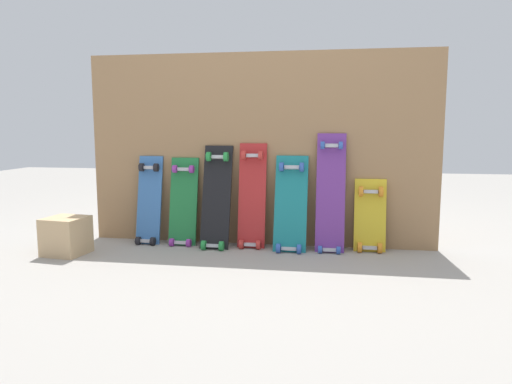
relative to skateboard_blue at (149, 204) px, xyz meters
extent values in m
plane|color=#9E9991|center=(0.82, 0.04, -0.29)|extent=(12.00, 12.00, 0.00)
cube|color=#99724C|center=(0.82, 0.11, 0.41)|extent=(2.57, 0.04, 1.40)
cube|color=#386BAD|center=(0.00, 0.01, 0.00)|extent=(0.18, 0.16, 0.72)
cube|color=#B7B7BF|center=(0.00, -0.07, -0.27)|extent=(0.08, 0.04, 0.03)
cube|color=#B7B7BF|center=(0.00, 0.04, 0.27)|extent=(0.08, 0.04, 0.03)
cylinder|color=black|center=(-0.06, -0.09, -0.26)|extent=(0.03, 0.06, 0.06)
cylinder|color=black|center=(0.06, -0.09, -0.26)|extent=(0.03, 0.06, 0.06)
cylinder|color=black|center=(-0.06, 0.02, 0.28)|extent=(0.03, 0.06, 0.06)
cylinder|color=black|center=(0.06, 0.02, 0.28)|extent=(0.03, 0.06, 0.06)
cube|color=#1E7238|center=(0.27, 0.01, -0.01)|extent=(0.21, 0.16, 0.71)
cube|color=#B7B7BF|center=(0.27, -0.07, -0.27)|extent=(0.09, 0.04, 0.03)
cube|color=#B7B7BF|center=(0.27, 0.04, 0.26)|extent=(0.09, 0.04, 0.03)
cylinder|color=purple|center=(0.20, -0.09, -0.26)|extent=(0.03, 0.06, 0.06)
cylinder|color=purple|center=(0.33, -0.09, -0.26)|extent=(0.03, 0.06, 0.06)
cylinder|color=purple|center=(0.20, 0.02, 0.27)|extent=(0.03, 0.06, 0.06)
cylinder|color=purple|center=(0.33, 0.02, 0.27)|extent=(0.03, 0.06, 0.06)
cube|color=black|center=(0.53, -0.03, 0.04)|extent=(0.21, 0.23, 0.80)
cube|color=#B7B7BF|center=(0.53, -0.14, -0.26)|extent=(0.09, 0.04, 0.03)
cube|color=#B7B7BF|center=(0.53, 0.03, 0.36)|extent=(0.09, 0.04, 0.03)
cylinder|color=#268C3F|center=(0.46, -0.15, -0.26)|extent=(0.03, 0.07, 0.07)
cylinder|color=#268C3F|center=(0.59, -0.15, -0.26)|extent=(0.03, 0.07, 0.07)
cylinder|color=#268C3F|center=(0.46, 0.02, 0.36)|extent=(0.03, 0.07, 0.07)
cylinder|color=#268C3F|center=(0.59, 0.02, 0.36)|extent=(0.03, 0.07, 0.07)
cube|color=#B22626|center=(0.78, 0.02, 0.05)|extent=(0.20, 0.14, 0.81)
cube|color=#B7B7BF|center=(0.78, -0.06, -0.26)|extent=(0.09, 0.04, 0.03)
cube|color=#B7B7BF|center=(0.78, 0.04, 0.37)|extent=(0.09, 0.04, 0.03)
cylinder|color=red|center=(0.72, -0.08, -0.26)|extent=(0.03, 0.06, 0.06)
cylinder|color=red|center=(0.85, -0.08, -0.26)|extent=(0.03, 0.06, 0.06)
cylinder|color=red|center=(0.72, 0.02, 0.37)|extent=(0.03, 0.06, 0.06)
cylinder|color=red|center=(0.85, 0.02, 0.37)|extent=(0.03, 0.06, 0.06)
cube|color=#197A7F|center=(1.07, -0.03, 0.01)|extent=(0.23, 0.23, 0.73)
cube|color=#B7B7BF|center=(1.07, -0.13, -0.27)|extent=(0.10, 0.04, 0.03)
cube|color=#B7B7BF|center=(1.07, 0.03, 0.29)|extent=(0.10, 0.04, 0.03)
cylinder|color=#3359B2|center=(1.00, -0.15, -0.26)|extent=(0.03, 0.06, 0.06)
cylinder|color=#3359B2|center=(1.14, -0.15, -0.26)|extent=(0.03, 0.06, 0.06)
cylinder|color=#3359B2|center=(1.00, 0.01, 0.29)|extent=(0.03, 0.06, 0.06)
cylinder|color=#3359B2|center=(1.14, 0.01, 0.29)|extent=(0.03, 0.06, 0.06)
cube|color=#6B338C|center=(1.35, 0.00, 0.08)|extent=(0.20, 0.18, 0.89)
cube|color=#B7B7BF|center=(1.35, -0.09, -0.27)|extent=(0.09, 0.04, 0.03)
cube|color=#B7B7BF|center=(1.35, 0.04, 0.45)|extent=(0.09, 0.04, 0.03)
cylinder|color=#3359B2|center=(1.28, -0.11, -0.27)|extent=(0.03, 0.05, 0.05)
cylinder|color=#3359B2|center=(1.41, -0.11, -0.27)|extent=(0.03, 0.05, 0.05)
cylinder|color=#3359B2|center=(1.28, 0.02, 0.45)|extent=(0.03, 0.05, 0.05)
cylinder|color=#3359B2|center=(1.41, 0.02, 0.45)|extent=(0.03, 0.05, 0.05)
cube|color=gold|center=(1.62, 0.03, -0.07)|extent=(0.22, 0.11, 0.57)
cube|color=#B7B7BF|center=(1.62, -0.03, -0.26)|extent=(0.10, 0.04, 0.03)
cube|color=#B7B7BF|center=(1.62, 0.04, 0.13)|extent=(0.10, 0.04, 0.03)
cylinder|color=orange|center=(1.56, -0.04, -0.26)|extent=(0.03, 0.07, 0.07)
cylinder|color=orange|center=(1.69, -0.04, -0.26)|extent=(0.03, 0.07, 0.07)
cylinder|color=orange|center=(1.56, 0.02, 0.13)|extent=(0.03, 0.07, 0.07)
cylinder|color=orange|center=(1.69, 0.02, 0.13)|extent=(0.03, 0.07, 0.07)
cube|color=tan|center=(-0.44, -0.42, -0.16)|extent=(0.28, 0.28, 0.26)
camera|label=1|loc=(1.38, -3.39, 0.58)|focal=33.84mm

